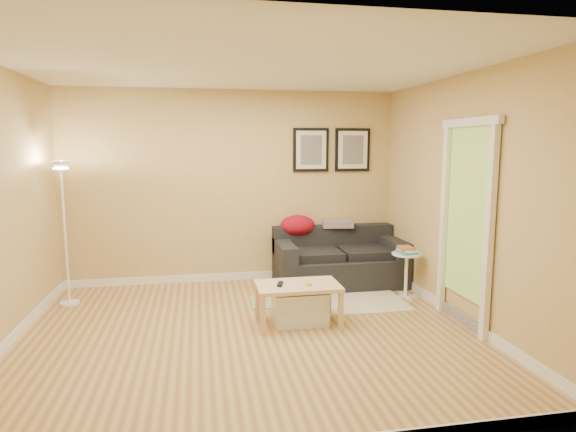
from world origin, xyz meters
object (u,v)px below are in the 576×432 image
Objects in this scene: floor_lamp at (65,238)px; side_table at (406,275)px; coffee_table at (298,304)px; book_stack at (407,250)px; sofa at (339,257)px; storage_bin at (300,306)px.

side_table is at bearing -6.85° from floor_lamp.
floor_lamp is (-2.53, 1.12, 0.59)m from coffee_table.
book_stack is 0.15× the size of floor_lamp.
side_table is at bearing -72.64° from book_stack.
book_stack is at bearing -47.81° from sofa.
book_stack is at bearing 86.93° from side_table.
coffee_table is 3.43× the size of book_stack.
floor_lamp is at bearing -176.02° from sofa.
storage_bin is (0.03, 0.04, -0.04)m from coffee_table.
floor_lamp is at bearing -166.25° from book_stack.
side_table is (0.64, -0.72, -0.10)m from sofa.
sofa reaches higher than storage_bin.
coffee_table is at bearing -135.94° from book_stack.
storage_bin is 1.59m from side_table.
coffee_table is 1.67m from book_stack.
coffee_table is 1.62m from side_table.
sofa is at bearing 67.72° from coffee_table.
sofa is at bearing 3.98° from floor_lamp.
floor_lamp is at bearing 165.80° from coffee_table.
floor_lamp is (-3.38, -0.24, 0.43)m from sofa.
book_stack reaches higher than storage_bin.
side_table is 4.08m from floor_lamp.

